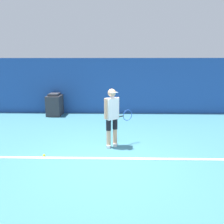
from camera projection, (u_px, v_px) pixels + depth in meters
The scene contains 6 objects.
ground_plane at pixel (108, 161), 5.24m from camera, with size 24.00×24.00×0.00m, color teal.
back_wall at pixel (113, 86), 10.08m from camera, with size 24.00×0.10×2.53m.
court_baseline at pixel (108, 158), 5.38m from camera, with size 21.60×0.10×0.01m.
tennis_player at pixel (112, 115), 5.99m from camera, with size 0.79×0.63×1.63m.
tennis_ball at pixel (44, 155), 5.50m from camera, with size 0.07×0.07×0.07m.
covered_chair at pixel (55, 105), 9.81m from camera, with size 0.60×0.83×0.99m.
Camera 1 is at (0.22, -4.85, 2.30)m, focal length 35.00 mm.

